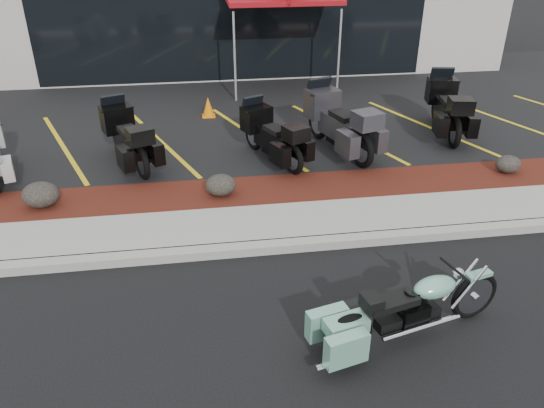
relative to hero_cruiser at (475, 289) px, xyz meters
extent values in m
plane|color=black|center=(-2.15, 1.10, -0.47)|extent=(90.00, 90.00, 0.00)
cube|color=gray|center=(-2.15, 2.00, -0.40)|extent=(24.00, 0.25, 0.15)
cube|color=gray|center=(-2.15, 2.70, -0.40)|extent=(24.00, 1.20, 0.15)
cube|color=#391C0D|center=(-2.15, 3.90, -0.39)|extent=(24.00, 1.20, 0.16)
cube|color=black|center=(-2.15, 9.30, -0.40)|extent=(26.00, 9.60, 0.15)
cube|color=#AAA39A|center=(-2.15, 15.60, 1.53)|extent=(18.00, 8.00, 4.00)
cube|color=black|center=(-2.15, 11.62, 1.03)|extent=(12.00, 0.06, 2.60)
ellipsoid|color=black|center=(-6.35, 3.81, -0.08)|extent=(0.66, 0.55, 0.47)
ellipsoid|color=black|center=(-3.13, 3.78, -0.11)|extent=(0.58, 0.48, 0.41)
ellipsoid|color=black|center=(2.75, 3.94, -0.13)|extent=(0.51, 0.42, 0.36)
cone|color=orange|center=(-3.17, 8.33, -0.07)|extent=(0.38, 0.38, 0.51)
cylinder|color=silver|center=(-2.70, 10.07, 0.89)|extent=(0.06, 0.06, 2.42)
cylinder|color=silver|center=(0.13, 9.22, 0.89)|extent=(0.06, 0.06, 2.42)
cylinder|color=silver|center=(-1.85, 12.89, 0.89)|extent=(0.06, 0.06, 2.42)
cylinder|color=silver|center=(0.98, 12.04, 0.89)|extent=(0.06, 0.06, 2.42)
camera|label=1|loc=(-3.47, -5.13, 4.32)|focal=35.00mm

